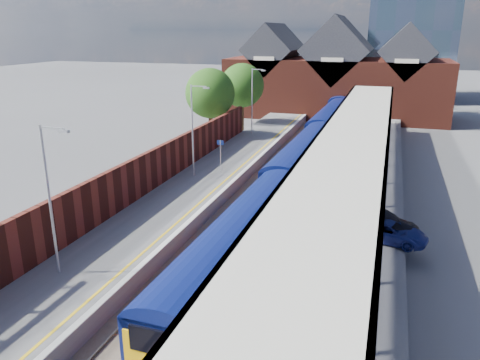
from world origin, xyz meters
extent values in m
plane|color=#5B5B5E|center=(0.00, 30.00, 0.00)|extent=(240.00, 240.00, 0.00)
cube|color=#473D33|center=(0.00, 20.00, 0.03)|extent=(6.00, 76.00, 0.06)
cube|color=slate|center=(-2.22, 20.00, 0.12)|extent=(0.07, 76.00, 0.14)
cube|color=slate|center=(-0.78, 20.00, 0.12)|extent=(0.07, 76.00, 0.14)
cube|color=slate|center=(0.78, 20.00, 0.12)|extent=(0.07, 76.00, 0.14)
cube|color=slate|center=(2.22, 20.00, 0.12)|extent=(0.07, 76.00, 0.14)
cube|color=#565659|center=(-5.50, 20.00, 0.50)|extent=(5.00, 76.00, 1.00)
cube|color=#565659|center=(6.00, 20.00, 0.50)|extent=(6.00, 76.00, 1.00)
cube|color=silver|center=(-3.15, 20.00, 1.02)|extent=(0.30, 76.00, 0.05)
cube|color=silver|center=(3.15, 20.00, 1.02)|extent=(0.30, 76.00, 0.05)
cube|color=yellow|center=(-3.75, 20.00, 1.01)|extent=(0.14, 76.00, 0.01)
cube|color=#0C1655|center=(1.50, 8.96, 1.90)|extent=(3.19, 16.06, 2.50)
cube|color=#0C1655|center=(1.50, 8.96, 3.15)|extent=(3.19, 16.06, 0.60)
cube|color=#0C1655|center=(1.50, 25.56, 1.90)|extent=(3.19, 16.06, 2.50)
cube|color=#0C1655|center=(1.50, 25.56, 3.15)|extent=(3.19, 16.06, 0.60)
cube|color=#0C1655|center=(1.50, 42.16, 1.90)|extent=(3.19, 16.06, 2.50)
cube|color=#0C1655|center=(1.50, 42.16, 3.15)|extent=(3.19, 16.06, 0.60)
cube|color=#0C1655|center=(1.50, 58.76, 1.90)|extent=(3.19, 16.06, 2.50)
cube|color=#0C1655|center=(1.50, 58.76, 3.15)|extent=(3.19, 16.06, 0.60)
cube|color=black|center=(0.08, 33.86, 2.35)|extent=(0.04, 60.54, 0.70)
cube|color=#F3490F|center=(0.07, 33.86, 1.55)|extent=(0.03, 55.27, 0.30)
cube|color=red|center=(0.06, 33.86, 1.30)|extent=(0.03, 55.27, 0.30)
cube|color=black|center=(1.50, 0.94, 2.55)|extent=(2.30, 0.22, 0.90)
cube|color=black|center=(1.50, 3.36, 0.30)|extent=(2.00, 2.40, 0.60)
cube|color=black|center=(1.50, 64.36, 0.30)|extent=(2.00, 2.40, 0.60)
cylinder|color=navy|center=(5.00, 3.00, 3.10)|extent=(0.24, 0.24, 4.20)
cylinder|color=navy|center=(5.00, 8.00, 3.10)|extent=(0.24, 0.24, 4.20)
cylinder|color=navy|center=(5.00, 13.00, 3.10)|extent=(0.24, 0.24, 4.20)
cylinder|color=navy|center=(5.00, 18.00, 3.10)|extent=(0.24, 0.24, 4.20)
cylinder|color=navy|center=(5.00, 23.00, 3.10)|extent=(0.24, 0.24, 4.20)
cylinder|color=navy|center=(5.00, 28.00, 3.10)|extent=(0.24, 0.24, 4.20)
cylinder|color=navy|center=(5.00, 33.00, 3.10)|extent=(0.24, 0.24, 4.20)
cylinder|color=navy|center=(5.00, 38.00, 3.10)|extent=(0.24, 0.24, 4.20)
cylinder|color=navy|center=(5.00, 43.00, 3.10)|extent=(0.24, 0.24, 4.20)
cube|color=beige|center=(5.50, 22.00, 5.35)|extent=(4.50, 52.00, 0.25)
cube|color=navy|center=(3.35, 22.00, 5.20)|extent=(0.20, 52.00, 0.55)
cube|color=navy|center=(7.65, 22.00, 5.20)|extent=(0.20, 52.00, 0.55)
cylinder|color=#A5A8AA|center=(-6.50, 6.00, 4.50)|extent=(0.12, 0.12, 7.00)
cube|color=#A5A8AA|center=(-5.90, 6.00, 7.90)|extent=(1.20, 0.08, 0.08)
cube|color=#A5A8AA|center=(-5.30, 6.00, 7.80)|extent=(0.45, 0.18, 0.12)
cylinder|color=#A5A8AA|center=(-6.50, 22.00, 4.50)|extent=(0.12, 0.12, 7.00)
cube|color=#A5A8AA|center=(-5.90, 22.00, 7.90)|extent=(1.20, 0.08, 0.08)
cube|color=#A5A8AA|center=(-5.30, 22.00, 7.80)|extent=(0.45, 0.18, 0.12)
cylinder|color=#A5A8AA|center=(-6.50, 38.00, 4.50)|extent=(0.12, 0.12, 7.00)
cube|color=#A5A8AA|center=(-5.90, 38.00, 7.90)|extent=(1.20, 0.08, 0.08)
cube|color=#A5A8AA|center=(-5.30, 38.00, 7.80)|extent=(0.45, 0.18, 0.12)
cylinder|color=#A5A8AA|center=(-5.00, 24.00, 2.25)|extent=(0.08, 0.08, 2.50)
cube|color=#0C194C|center=(-5.00, 24.00, 3.30)|extent=(0.55, 0.06, 0.35)
cube|color=#5B2218|center=(-8.10, 14.00, 2.40)|extent=(0.35, 50.00, 2.80)
cube|color=#5B2218|center=(0.00, 58.00, 4.00)|extent=(30.00, 12.00, 8.00)
cube|color=#232328|center=(-9.00, 58.00, 9.20)|extent=(7.13, 12.00, 7.13)
cube|color=#232328|center=(0.00, 58.00, 9.20)|extent=(9.16, 12.00, 9.16)
cube|color=#232328|center=(9.00, 58.00, 9.20)|extent=(7.13, 12.00, 7.13)
cube|color=beige|center=(-9.00, 51.95, 8.20)|extent=(2.80, 0.15, 0.50)
cube|color=beige|center=(0.00, 51.95, 8.20)|extent=(2.80, 0.15, 0.50)
cube|color=beige|center=(9.00, 51.95, 8.20)|extent=(2.80, 0.15, 0.50)
cylinder|color=#382314|center=(-10.50, 36.00, 2.00)|extent=(0.44, 0.44, 4.00)
sphere|color=#214913|center=(-10.50, 36.00, 5.50)|extent=(5.20, 5.20, 5.20)
sphere|color=#214913|center=(-9.70, 35.50, 4.80)|extent=(3.20, 3.20, 3.20)
cylinder|color=#382314|center=(-9.50, 44.00, 2.00)|extent=(0.44, 0.44, 4.00)
sphere|color=#214913|center=(-9.50, 44.00, 5.50)|extent=(5.20, 5.20, 5.20)
sphere|color=#214913|center=(-8.70, 43.50, 4.80)|extent=(3.20, 3.20, 3.20)
imported|color=black|center=(7.63, 15.32, 1.65)|extent=(4.84, 3.25, 1.30)
imported|color=navy|center=(8.19, 14.25, 1.54)|extent=(4.24, 2.72, 1.09)
camera|label=1|loc=(7.55, -10.01, 11.84)|focal=35.00mm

